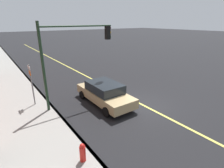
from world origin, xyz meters
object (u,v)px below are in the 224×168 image
traffic_light_mast (73,49)px  street_sign_post (32,82)px  fire_hydrant (83,154)px  car_tan (105,93)px

traffic_light_mast → street_sign_post: size_ratio=1.89×
traffic_light_mast → fire_hydrant: traffic_light_mast is taller
fire_hydrant → traffic_light_mast: bearing=-22.7°
car_tan → street_sign_post: size_ratio=1.66×
street_sign_post → car_tan: bearing=-120.1°
car_tan → traffic_light_mast: traffic_light_mast is taller
traffic_light_mast → street_sign_post: 3.43m
car_tan → fire_hydrant: (-4.05, 3.70, -0.30)m
car_tan → street_sign_post: 4.71m
car_tan → fire_hydrant: size_ratio=5.01×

